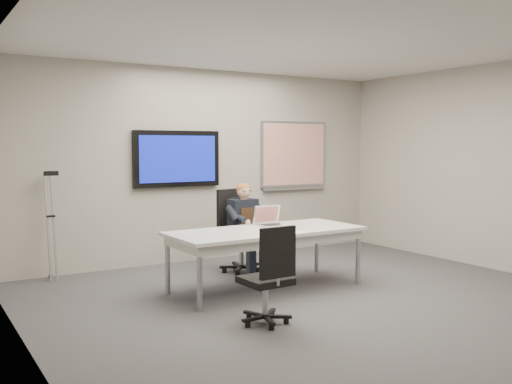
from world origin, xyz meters
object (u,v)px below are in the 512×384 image
office_chair_far (239,246)px  office_chair_near (268,294)px  seated_person (249,239)px  conference_table (266,236)px  laptop (271,220)px

office_chair_far → office_chair_near: office_chair_far is taller
office_chair_far → office_chair_near: 2.28m
seated_person → conference_table: bearing=-108.1°
conference_table → office_chair_far: (0.19, 0.95, -0.28)m
office_chair_far → seated_person: 0.28m
seated_person → laptop: 0.54m
seated_person → office_chair_far: bearing=89.0°
conference_table → laptop: (0.23, 0.25, 0.14)m
office_chair_near → laptop: bearing=-126.3°
office_chair_far → seated_person: seated_person is taller
office_chair_near → laptop: 1.75m
conference_table → seated_person: seated_person is taller
office_chair_near → conference_table: bearing=-124.3°
conference_table → office_chair_far: size_ratio=2.09×
seated_person → laptop: (0.03, -0.46, 0.29)m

